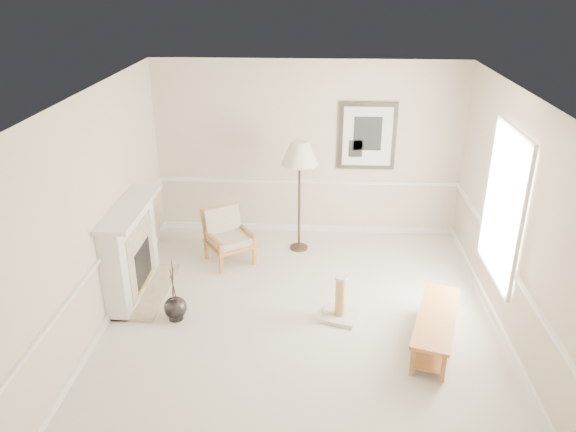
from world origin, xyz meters
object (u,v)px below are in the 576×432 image
object	(u,v)px
bench	(436,325)
scratching_post	(340,305)
floor_vase	(175,308)
armchair	(227,233)
floor_lamp	(300,156)

from	to	relation	value
bench	scratching_post	size ratio (longest dim) A/B	2.45
floor_vase	scratching_post	distance (m)	2.12
floor_vase	armchair	world-z (taller)	floor_vase
floor_vase	bench	xyz separation A→B (m)	(3.23, -0.36, 0.12)
floor_vase	bench	size ratio (longest dim) A/B	0.57
floor_vase	scratching_post	xyz separation A→B (m)	(2.12, 0.14, 0.04)
floor_vase	floor_lamp	distance (m)	2.94
armchair	floor_lamp	size ratio (longest dim) A/B	0.51
floor_lamp	scratching_post	xyz separation A→B (m)	(0.60, -1.95, -1.37)
bench	scratching_post	world-z (taller)	scratching_post
bench	floor_lamp	bearing A→B (deg)	125.02
floor_lamp	armchair	bearing A→B (deg)	-158.88
floor_vase	scratching_post	world-z (taller)	floor_vase
armchair	floor_lamp	bearing A→B (deg)	-13.11
floor_lamp	bench	bearing A→B (deg)	-54.98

